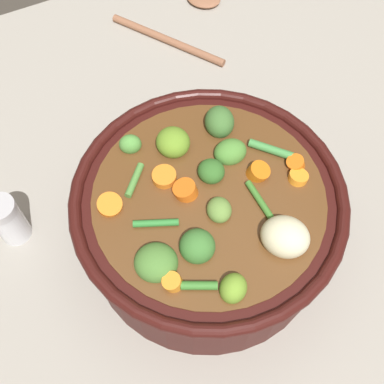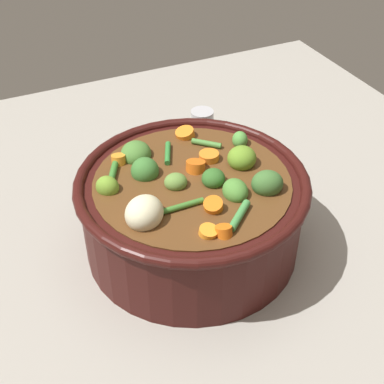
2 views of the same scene
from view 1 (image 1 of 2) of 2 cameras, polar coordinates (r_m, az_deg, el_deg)
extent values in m
plane|color=#9E998E|center=(0.63, 1.71, -5.64)|extent=(1.10, 1.10, 0.00)
cylinder|color=#38110F|center=(0.58, 1.86, -3.31)|extent=(0.30, 0.30, 0.11)
torus|color=#38110F|center=(0.53, 2.03, -0.53)|extent=(0.31, 0.31, 0.01)
cylinder|color=brown|center=(0.57, 1.87, -3.09)|extent=(0.26, 0.26, 0.11)
ellipsoid|color=olive|center=(0.55, -2.29, 5.98)|extent=(0.05, 0.05, 0.03)
ellipsoid|color=#539841|center=(0.56, -7.42, 5.71)|extent=(0.03, 0.03, 0.02)
ellipsoid|color=#336828|center=(0.53, 2.31, 2.50)|extent=(0.04, 0.04, 0.03)
ellipsoid|color=olive|center=(0.48, 4.97, -11.44)|extent=(0.04, 0.04, 0.03)
ellipsoid|color=#4B7F35|center=(0.49, -4.34, -8.44)|extent=(0.06, 0.06, 0.03)
ellipsoid|color=#3F6E32|center=(0.57, 3.31, 8.40)|extent=(0.05, 0.05, 0.04)
ellipsoid|color=olive|center=(0.51, 3.42, -2.09)|extent=(0.04, 0.03, 0.02)
ellipsoid|color=#4E8A36|center=(0.55, 4.60, 4.80)|extent=(0.04, 0.04, 0.03)
ellipsoid|color=#3D7732|center=(0.49, 0.64, -6.53)|extent=(0.05, 0.05, 0.04)
cylinder|color=orange|center=(0.53, -3.34, 1.71)|extent=(0.04, 0.04, 0.02)
cylinder|color=orange|center=(0.55, 12.60, 1.67)|extent=(0.03, 0.03, 0.01)
cylinder|color=orange|center=(0.56, 12.35, 3.29)|extent=(0.02, 0.03, 0.02)
cylinder|color=orange|center=(0.48, -2.29, -10.84)|extent=(0.02, 0.03, 0.02)
cylinder|color=orange|center=(0.54, 7.85, 2.35)|extent=(0.04, 0.04, 0.02)
cylinder|color=orange|center=(0.52, -9.83, -1.60)|extent=(0.03, 0.03, 0.02)
cylinder|color=orange|center=(0.52, -0.76, 0.07)|extent=(0.04, 0.04, 0.02)
ellipsoid|color=beige|center=(0.50, 11.11, -5.30)|extent=(0.07, 0.07, 0.04)
cylinder|color=#3A7B2E|center=(0.48, 0.87, -11.16)|extent=(0.02, 0.04, 0.01)
cylinder|color=#449046|center=(0.56, 9.45, 5.07)|extent=(0.05, 0.04, 0.01)
cylinder|color=#508C3D|center=(0.53, -6.92, 1.43)|extent=(0.04, 0.04, 0.01)
cylinder|color=#3E7B2C|center=(0.52, 8.21, -1.12)|extent=(0.05, 0.01, 0.01)
cylinder|color=#308034|center=(0.51, -4.36, -3.73)|extent=(0.03, 0.05, 0.01)
cylinder|color=#935F43|center=(0.84, -2.98, 17.78)|extent=(0.19, 0.13, 0.01)
cylinder|color=silver|center=(0.65, -21.03, -3.43)|extent=(0.04, 0.04, 0.06)
cylinder|color=#B7B7BC|center=(0.62, -22.10, -1.86)|extent=(0.04, 0.04, 0.01)
camera|label=2|loc=(0.65, 74.23, 20.72)|focal=50.63mm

